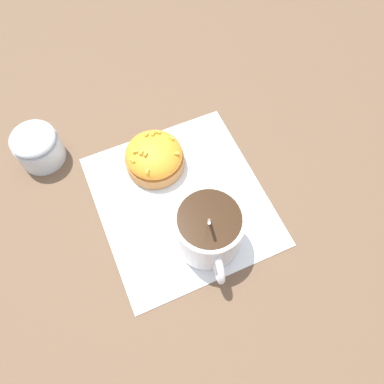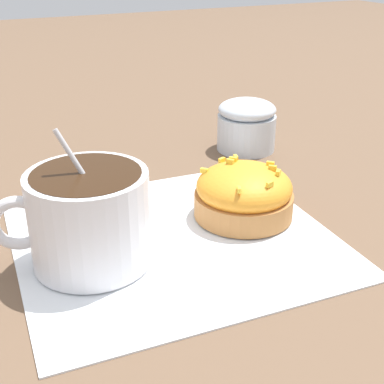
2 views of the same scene
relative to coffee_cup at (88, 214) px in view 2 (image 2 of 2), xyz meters
name	(u,v)px [view 2 (image 2 of 2)]	position (x,y,z in m)	size (l,w,h in m)	color
ground_plane	(174,240)	(0.07, 0.01, -0.04)	(3.00, 3.00, 0.00)	brown
paper_napkin	(174,238)	(0.07, 0.01, -0.04)	(0.27, 0.25, 0.00)	white
coffee_cup	(88,214)	(0.00, 0.00, 0.00)	(0.12, 0.09, 0.11)	white
frosted_pastry	(244,193)	(0.15, 0.02, -0.02)	(0.09, 0.09, 0.05)	#B2753D
sugar_bowl	(247,124)	(0.24, 0.17, -0.01)	(0.07, 0.07, 0.06)	silver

